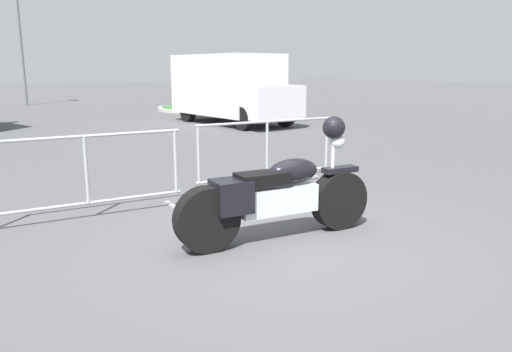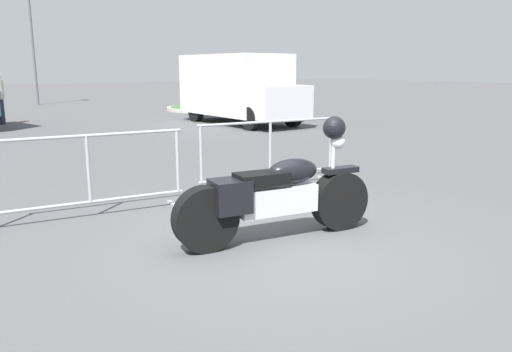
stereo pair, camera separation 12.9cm
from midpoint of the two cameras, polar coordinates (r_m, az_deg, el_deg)
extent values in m
plane|color=#4C4C4F|center=(5.44, 2.25, -7.89)|extent=(120.00, 120.00, 0.00)
cylinder|color=black|center=(5.97, 8.84, -2.72)|extent=(0.71, 0.30, 0.69)
cylinder|color=black|center=(5.18, -6.33, -4.96)|extent=(0.71, 0.30, 0.69)
cube|color=silver|center=(5.50, 1.81, -2.71)|extent=(0.94, 0.40, 0.30)
ellipsoid|color=black|center=(5.52, 3.59, 0.57)|extent=(0.64, 0.37, 0.28)
cube|color=black|center=(5.34, 0.01, -0.28)|extent=(0.60, 0.39, 0.13)
cube|color=black|center=(5.23, -3.56, -2.30)|extent=(0.44, 0.40, 0.35)
cube|color=black|center=(5.88, 8.96, 0.74)|extent=(0.45, 0.22, 0.06)
cylinder|color=silver|center=(5.79, 8.15, 2.05)|extent=(0.05, 0.05, 0.49)
sphere|color=silver|center=(5.79, 8.64, 3.93)|extent=(0.17, 0.17, 0.17)
sphere|color=black|center=(5.74, 8.25, 5.50)|extent=(0.26, 0.26, 0.26)
cylinder|color=#9EA0A5|center=(6.52, -19.62, 4.30)|extent=(2.44, 0.33, 0.04)
cylinder|color=#9EA0A5|center=(6.68, -19.10, -2.93)|extent=(2.44, 0.33, 0.04)
cylinder|color=#9EA0A5|center=(6.59, -19.36, 0.64)|extent=(0.05, 0.05, 0.85)
cylinder|color=#9EA0A5|center=(6.89, -9.72, 1.64)|extent=(0.05, 0.05, 0.85)
cube|color=#9EA0A5|center=(7.00, -10.08, -3.32)|extent=(0.11, 0.44, 0.03)
cylinder|color=#9EA0A5|center=(7.84, 0.82, 6.23)|extent=(2.44, 0.33, 0.04)
cylinder|color=#9EA0A5|center=(7.97, 0.80, 0.14)|extent=(2.44, 0.33, 0.04)
cylinder|color=#9EA0A5|center=(7.37, -7.10, 2.42)|extent=(0.05, 0.05, 0.85)
cylinder|color=#9EA0A5|center=(7.89, 0.81, 3.16)|extent=(0.05, 0.05, 0.85)
cylinder|color=#9EA0A5|center=(8.54, 7.64, 3.75)|extent=(0.05, 0.05, 0.85)
cube|color=#9EA0A5|center=(7.53, -6.49, -2.11)|extent=(0.11, 0.44, 0.03)
cube|color=#9EA0A5|center=(8.61, 7.15, -0.29)|extent=(0.11, 0.44, 0.03)
cube|color=silver|center=(17.38, -3.62, 10.39)|extent=(2.13, 4.16, 2.00)
cube|color=silver|center=(15.42, 1.77, 8.42)|extent=(1.93, 0.96, 1.00)
cylinder|color=black|center=(16.30, 3.12, 6.93)|extent=(0.26, 0.73, 0.72)
cylinder|color=black|center=(15.25, -1.65, 6.57)|extent=(0.26, 0.73, 0.72)
cylinder|color=black|center=(18.89, -3.56, 7.65)|extent=(0.26, 0.73, 0.72)
cylinder|color=black|center=(17.99, -8.00, 7.33)|extent=(0.26, 0.73, 0.72)
cylinder|color=#ADA89E|center=(22.97, -6.18, 7.70)|extent=(4.10, 4.10, 0.14)
cylinder|color=#38662D|center=(22.96, -6.18, 7.90)|extent=(3.77, 3.77, 0.02)
sphere|color=#1E511E|center=(23.03, -5.97, 9.05)|extent=(1.10, 1.10, 1.10)
sphere|color=#1E511E|center=(23.31, -4.33, 9.19)|extent=(1.16, 1.16, 1.16)
cylinder|color=#595B60|center=(28.34, -25.33, 12.90)|extent=(0.12, 0.12, 5.50)
camera|label=1|loc=(0.06, -90.64, -0.14)|focal=35.00mm
camera|label=2|loc=(0.06, 89.36, 0.14)|focal=35.00mm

